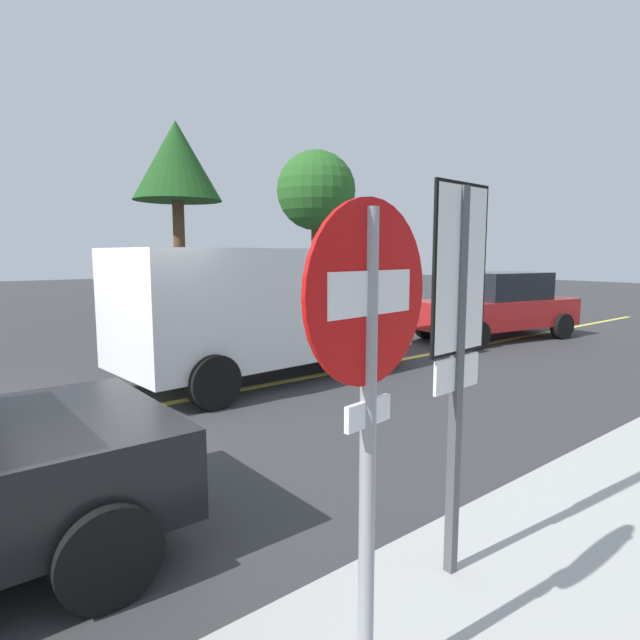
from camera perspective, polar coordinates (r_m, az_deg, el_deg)
ground_plane at (r=7.52m, az=-21.57°, el=-9.57°), size 80.00×80.00×0.00m
lane_marking_centre at (r=8.84m, az=-2.59°, el=-6.53°), size 28.00×0.16×0.01m
stop_sign at (r=2.15m, az=5.36°, el=-6.63°), size 0.76×0.12×2.34m
speed_limit_sign at (r=3.14m, az=15.02°, el=0.59°), size 0.54×0.06×2.52m
white_van at (r=8.93m, az=-5.20°, el=1.80°), size 5.31×2.50×2.20m
car_red_mid_road at (r=13.70m, az=18.86°, el=1.50°), size 4.52×2.54×1.66m
tree_left_verge at (r=19.52m, az=-0.43°, el=13.91°), size 2.88×2.88×5.86m
tree_centre_verge at (r=16.95m, az=-15.50°, el=16.26°), size 2.67×2.67×6.11m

